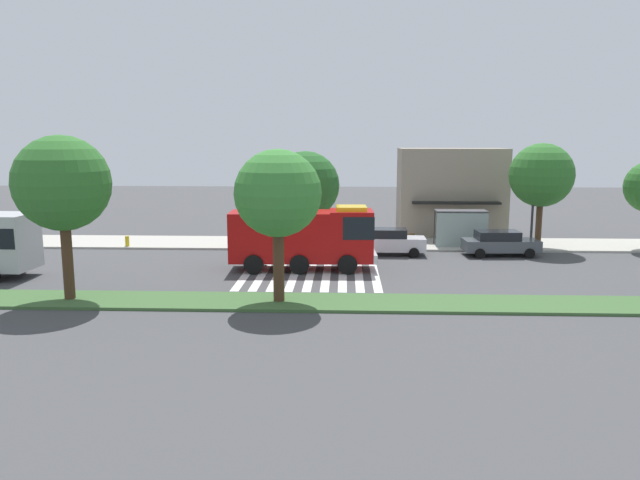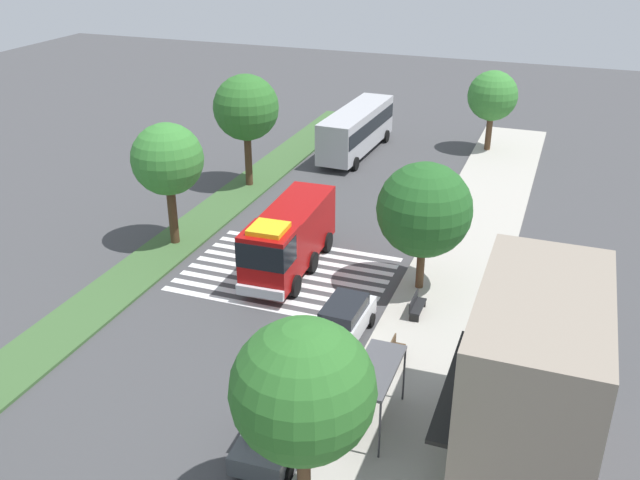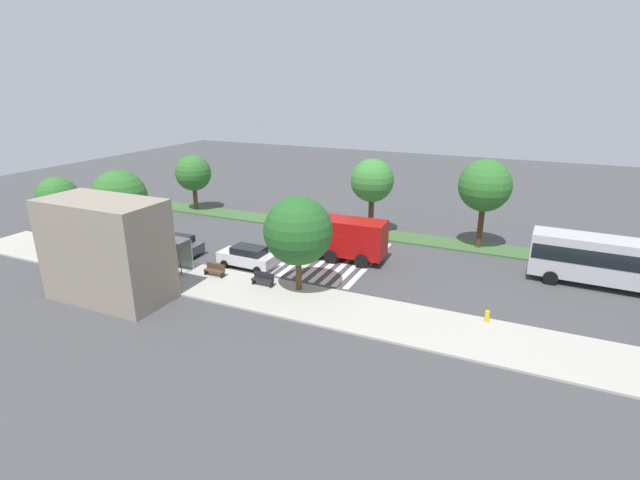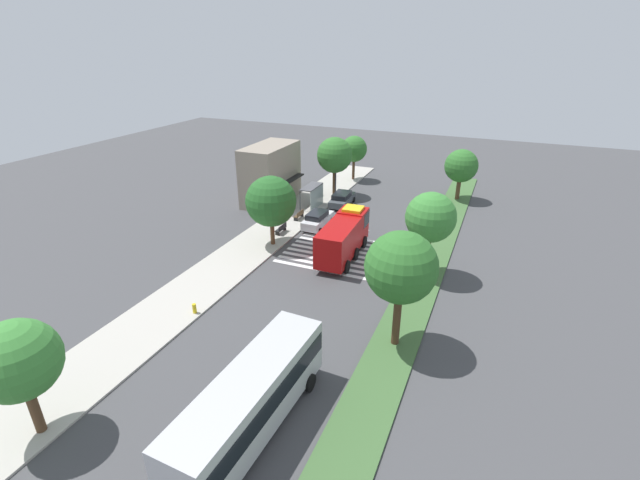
% 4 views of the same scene
% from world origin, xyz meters
% --- Properties ---
extents(ground_plane, '(120.00, 120.00, 0.00)m').
position_xyz_m(ground_plane, '(0.00, 0.00, 0.00)').
color(ground_plane, '#424244').
extents(sidewalk, '(60.00, 5.08, 0.14)m').
position_xyz_m(sidewalk, '(0.00, 8.43, 0.07)').
color(sidewalk, '#ADA89E').
rests_on(sidewalk, ground_plane).
extents(median_strip, '(60.00, 3.00, 0.14)m').
position_xyz_m(median_strip, '(0.00, -7.39, 0.07)').
color(median_strip, '#3D6033').
rests_on(median_strip, ground_plane).
extents(crosswalk, '(7.65, 10.61, 0.01)m').
position_xyz_m(crosswalk, '(1.00, 0.00, 0.01)').
color(crosswalk, silver).
rests_on(crosswalk, ground_plane).
extents(fire_truck, '(8.46, 2.95, 3.71)m').
position_xyz_m(fire_truck, '(0.75, -0.02, 2.00)').
color(fire_truck, '#A50C0C').
rests_on(fire_truck, ground_plane).
extents(parked_car_west, '(4.59, 2.06, 1.72)m').
position_xyz_m(parked_car_west, '(5.79, 4.70, 0.89)').
color(parked_car_west, silver).
rests_on(parked_car_west, ground_plane).
extents(parked_car_mid, '(4.86, 2.30, 1.63)m').
position_xyz_m(parked_car_mid, '(12.93, 4.69, 0.85)').
color(parked_car_mid, '#474C51').
rests_on(parked_car_mid, ground_plane).
extents(bus_stop_shelter, '(3.50, 1.40, 2.46)m').
position_xyz_m(bus_stop_shelter, '(10.93, 7.34, 1.89)').
color(bus_stop_shelter, '#4C4C51').
rests_on(bus_stop_shelter, sidewalk).
extents(bench_near_shelter, '(1.60, 0.50, 0.90)m').
position_xyz_m(bench_near_shelter, '(6.93, 7.35, 0.59)').
color(bench_near_shelter, '#4C3823').
rests_on(bench_near_shelter, sidewalk).
extents(bench_west_of_shelter, '(1.60, 0.50, 0.90)m').
position_xyz_m(bench_west_of_shelter, '(2.80, 7.35, 0.59)').
color(bench_west_of_shelter, black).
rests_on(bench_west_of_shelter, sidewalk).
extents(street_lamp, '(0.36, 0.36, 5.61)m').
position_xyz_m(street_lamp, '(15.46, 6.49, 3.49)').
color(street_lamp, '#2D2D30').
rests_on(street_lamp, sidewalk).
extents(storefront_building, '(8.06, 4.83, 6.74)m').
position_xyz_m(storefront_building, '(11.11, 12.98, 3.37)').
color(storefront_building, gray).
rests_on(storefront_building, ground_plane).
extents(sidewalk_tree_west, '(4.64, 4.64, 6.53)m').
position_xyz_m(sidewalk_tree_west, '(0.20, 6.89, 4.34)').
color(sidewalk_tree_west, '#513823').
rests_on(sidewalk_tree_west, sidewalk).
extents(sidewalk_tree_east, '(4.26, 4.26, 7.08)m').
position_xyz_m(sidewalk_tree_east, '(16.04, 6.89, 5.06)').
color(sidewalk_tree_east, '#513823').
rests_on(sidewalk_tree_east, sidewalk).
extents(median_tree_far_west, '(4.36, 4.36, 7.57)m').
position_xyz_m(median_tree_far_west, '(-9.95, -7.39, 5.50)').
color(median_tree_far_west, '#47301E').
rests_on(median_tree_far_west, median_strip).
extents(median_tree_west, '(3.96, 3.96, 6.95)m').
position_xyz_m(median_tree_west, '(-0.11, -7.39, 5.07)').
color(median_tree_west, '#47301E').
rests_on(median_tree_west, median_strip).
extents(fire_hydrant, '(0.28, 0.28, 0.70)m').
position_xyz_m(fire_hydrant, '(-12.15, 6.39, 0.49)').
color(fire_hydrant, gold).
rests_on(fire_hydrant, sidewalk).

